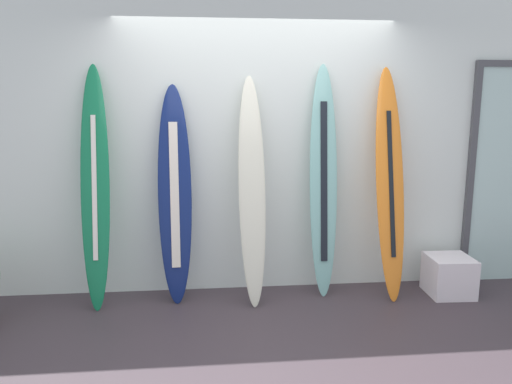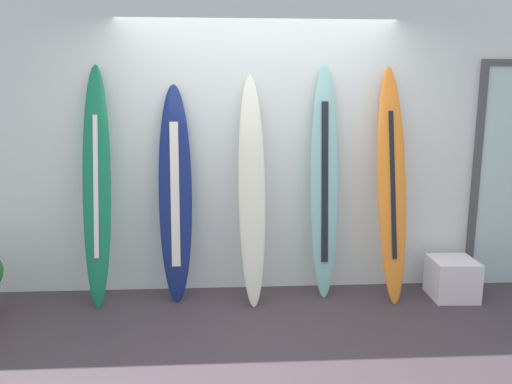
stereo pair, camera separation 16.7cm
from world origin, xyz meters
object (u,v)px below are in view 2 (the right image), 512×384
Objects in this scene: display_block_left at (452,278)px; surfboard_seafoam at (324,182)px; surfboard_emerald at (97,188)px; surfboard_sunset at (392,186)px; surfboard_ivory at (252,193)px; surfboard_navy at (175,196)px.

surfboard_seafoam is at bearing 171.55° from display_block_left.
surfboard_emerald is 1.00× the size of surfboard_sunset.
display_block_left is (3.19, -0.10, -0.85)m from surfboard_emerald.
surfboard_seafoam is at bearing 170.09° from surfboard_sunset.
surfboard_sunset is (0.59, -0.10, -0.02)m from surfboard_seafoam.
surfboard_ivory reaches higher than display_block_left.
surfboard_ivory is at bearing -1.14° from surfboard_emerald.
surfboard_emerald is 3.30m from display_block_left.
surfboard_navy is (0.67, 0.05, -0.08)m from surfboard_emerald.
surfboard_ivory is at bearing -171.67° from surfboard_seafoam.
surfboard_ivory is 4.97× the size of display_block_left.
display_block_left is at bearing -8.45° from surfboard_seafoam.
surfboard_seafoam reaches higher than surfboard_emerald.
surfboard_navy is at bearing -179.04° from surfboard_seafoam.
display_block_left is (0.59, -0.07, -0.85)m from surfboard_sunset.
surfboard_sunset is at bearing -2.38° from surfboard_navy.
surfboard_sunset is 5.18× the size of display_block_left.
surfboard_ivory is 0.67m from surfboard_seafoam.
surfboard_navy is 0.92× the size of surfboard_sunset.
surfboard_emerald is 1.09× the size of surfboard_navy.
surfboard_ivory is 2.01m from display_block_left.
surfboard_emerald is at bearing 178.13° from display_block_left.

